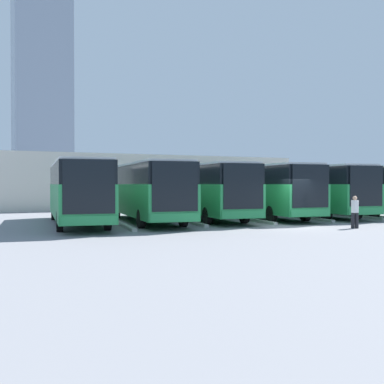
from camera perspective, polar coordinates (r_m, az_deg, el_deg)
The scene contains 15 objects.
ground_plane at distance 25.87m, azimuth 11.97°, elevation -4.02°, with size 600.00×600.00×0.00m, color gray.
bus_0 at distance 37.27m, azimuth 18.46°, elevation 0.40°, with size 3.95×12.58×3.42m.
curb_divider_0 at distance 34.62m, azimuth 18.08°, elevation -2.66°, with size 0.24×7.03×0.15m, color #B2B2AD.
bus_1 at distance 34.57m, azimuth 13.66°, elevation 0.38°, with size 3.95×12.58×3.42m.
curb_divider_1 at distance 31.95m, azimuth 12.85°, elevation -2.94°, with size 0.24×7.03×0.15m, color #B2B2AD.
bus_2 at distance 32.17m, azimuth 8.07°, elevation 0.36°, with size 3.95×12.58×3.42m.
curb_divider_2 at distance 29.63m, azimuth 6.69°, elevation -3.23°, with size 0.24×7.03×0.15m, color #B2B2AD.
bus_3 at distance 30.42m, azimuth 1.38°, elevation 0.33°, with size 3.95×12.58×3.42m.
curb_divider_3 at distance 27.99m, azimuth -0.69°, elevation -3.47°, with size 0.24×7.03×0.15m, color #B2B2AD.
bus_4 at distance 28.31m, azimuth -5.45°, elevation 0.28°, with size 3.95×12.58×3.42m.
curb_divider_4 at distance 26.03m, azimuth -8.31°, elevation -3.81°, with size 0.24×7.03×0.15m, color #B2B2AD.
bus_5 at distance 27.11m, azimuth -13.44°, elevation 0.23°, with size 3.95×12.58×3.42m.
pedestrian at distance 25.52m, azimuth 18.74°, elevation -2.14°, with size 0.48×0.48×1.63m.
station_building at distance 49.28m, azimuth -6.50°, elevation 1.20°, with size 27.41×16.64×4.85m.
office_tower at distance 184.11m, azimuth -17.40°, elevation 12.61°, with size 19.31×19.31×80.26m.
Camera 1 is at (15.40, 20.67, 2.24)m, focal length 45.00 mm.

